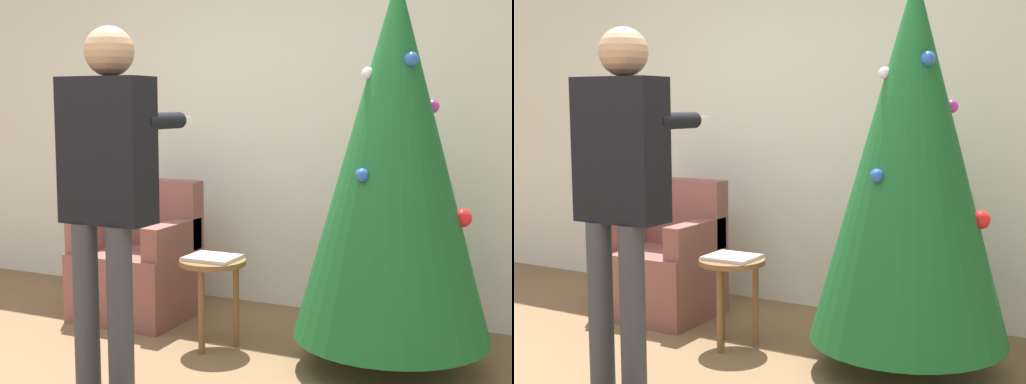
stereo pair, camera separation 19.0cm
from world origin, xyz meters
TOP-DOWN VIEW (x-y plane):
  - wall_back at (0.00, 2.23)m, footprint 8.00×0.06m
  - christmas_tree at (1.00, 1.34)m, footprint 1.04×1.04m
  - armchair at (-0.77, 1.56)m, footprint 0.71×0.60m
  - person_standing at (-0.10, 0.38)m, footprint 0.45×0.57m
  - side_stool at (-0.02, 1.23)m, footprint 0.39×0.39m
  - laptop at (-0.02, 1.23)m, footprint 0.29×0.24m

SIDE VIEW (x-z plane):
  - armchair at x=-0.77m, z-range -0.12..0.79m
  - side_stool at x=-0.02m, z-range 0.17..0.69m
  - laptop at x=-0.02m, z-range 0.52..0.54m
  - person_standing at x=-0.10m, z-range 0.18..1.95m
  - christmas_tree at x=1.00m, z-range 0.09..2.16m
  - wall_back at x=0.00m, z-range 0.00..2.70m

